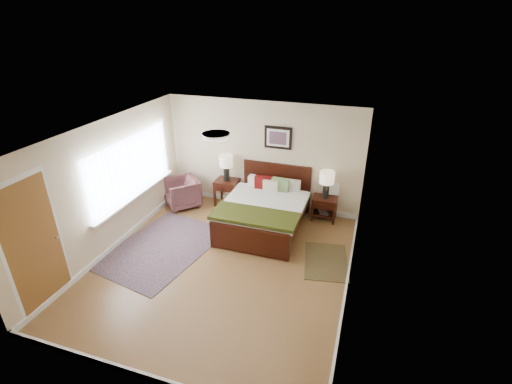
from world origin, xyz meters
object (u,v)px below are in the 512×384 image
at_px(nightstand_right, 324,206).
at_px(rug_persian, 162,247).
at_px(bed, 264,207).
at_px(armchair, 182,193).
at_px(lamp_right, 327,180).
at_px(nightstand_left, 227,185).
at_px(lamp_left, 226,163).

xyz_separation_m(nightstand_right, rug_persian, (-2.85, -2.12, -0.33)).
bearing_deg(bed, armchair, 170.38).
height_order(bed, lamp_right, lamp_right).
bearing_deg(armchair, rug_persian, -31.25).
relative_size(nightstand_left, nightstand_right, 1.17).
relative_size(armchair, rug_persian, 0.32).
bearing_deg(lamp_right, lamp_left, 180.00).
bearing_deg(rug_persian, lamp_left, 86.60).
height_order(bed, armchair, bed).
bearing_deg(lamp_right, bed, -146.07).
height_order(nightstand_left, nightstand_right, nightstand_left).
bearing_deg(nightstand_left, bed, -32.98).
relative_size(nightstand_right, armchair, 0.71).
relative_size(bed, armchair, 2.71).
relative_size(nightstand_right, lamp_left, 0.88).
height_order(lamp_left, lamp_right, lamp_left).
relative_size(lamp_left, lamp_right, 1.00).
height_order(armchair, rug_persian, armchair).
bearing_deg(bed, lamp_right, 33.93).
bearing_deg(bed, rug_persian, -141.44).
distance_m(lamp_right, rug_persian, 3.69).
bearing_deg(armchair, lamp_left, 66.77).
xyz_separation_m(nightstand_left, rug_persian, (-0.54, -2.11, -0.50)).
bearing_deg(rug_persian, bed, 49.27).
relative_size(nightstand_left, lamp_right, 1.03).
bearing_deg(nightstand_right, lamp_left, 179.69).
xyz_separation_m(lamp_left, lamp_right, (2.32, 0.00, -0.10)).
relative_size(lamp_right, armchair, 0.81).
distance_m(nightstand_right, rug_persian, 3.57).
bearing_deg(bed, lamp_left, 146.28).
height_order(nightstand_left, lamp_right, lamp_right).
bearing_deg(lamp_right, armchair, -172.88).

